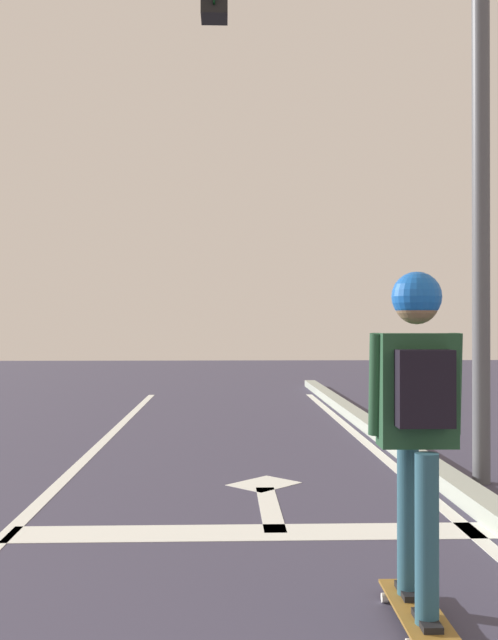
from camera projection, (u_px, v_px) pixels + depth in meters
lane_line_center at (0, 541)px, 4.84m from camera, size 0.12×20.00×0.01m
lane_line_curbside at (478, 537)px, 4.95m from camera, size 0.12×20.00×0.01m
stop_bar at (251, 532)px, 5.06m from camera, size 3.37×0.40×0.01m
lane_arrow_stem at (270, 507)px, 5.74m from camera, size 0.16×1.40×0.01m
lane_arrow_head at (264, 484)px, 6.59m from camera, size 0.71×0.71×0.01m
skateboard at (417, 611)px, 3.52m from camera, size 0.24×0.81×0.08m
skater at (418, 396)px, 3.51m from camera, size 0.45×0.61×1.63m
traffic_signal_mast at (360, 88)px, 6.61m from camera, size 4.95×0.34×5.27m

